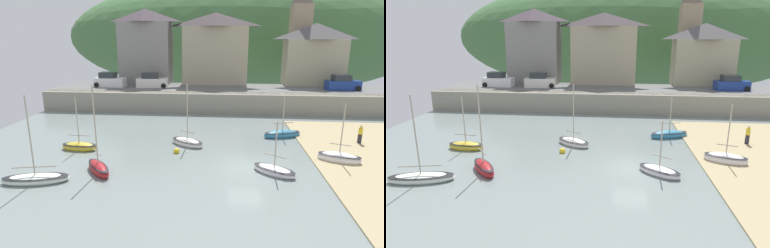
# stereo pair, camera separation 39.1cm
# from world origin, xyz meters

# --- Properties ---
(quay_seawall) EXTENTS (48.00, 9.40, 2.40)m
(quay_seawall) POSITION_xyz_m (0.00, 17.50, 1.36)
(quay_seawall) COLOR gray
(quay_seawall) RESTS_ON ground
(hillside_backdrop) EXTENTS (80.00, 44.00, 25.12)m
(hillside_backdrop) POSITION_xyz_m (3.15, 55.20, 8.79)
(hillside_backdrop) COLOR #426D3D
(hillside_backdrop) RESTS_ON ground
(waterfront_building_left) EXTENTS (7.45, 4.95, 10.36)m
(waterfront_building_left) POSITION_xyz_m (-12.86, 25.20, 7.66)
(waterfront_building_left) COLOR gray
(waterfront_building_left) RESTS_ON ground
(waterfront_building_centre) EXTENTS (9.22, 4.77, 9.78)m
(waterfront_building_centre) POSITION_xyz_m (-2.90, 25.20, 7.37)
(waterfront_building_centre) COLOR tan
(waterfront_building_centre) RESTS_ON ground
(waterfront_building_right) EXTENTS (8.27, 4.32, 8.36)m
(waterfront_building_right) POSITION_xyz_m (10.83, 25.20, 6.67)
(waterfront_building_right) COLOR tan
(waterfront_building_right) RESTS_ON ground
(church_with_spire) EXTENTS (3.00, 3.00, 16.98)m
(church_with_spire) POSITION_xyz_m (9.53, 29.20, 11.16)
(church_with_spire) COLOR gray
(church_with_spire) RESTS_ON ground
(fishing_boat_green) EXTENTS (3.29, 2.21, 4.65)m
(fishing_boat_green) POSITION_xyz_m (6.94, 1.50, 0.32)
(fishing_boat_green) COLOR white
(fishing_boat_green) RESTS_ON ground
(sailboat_nearest_shore) EXTENTS (3.23, 2.82, 3.93)m
(sailboat_nearest_shore) POSITION_xyz_m (1.80, -1.11, 0.24)
(sailboat_nearest_shore) COLOR white
(sailboat_nearest_shore) RESTS_ON ground
(sailboat_far_left) EXTENTS (3.40, 2.88, 5.42)m
(sailboat_far_left) POSITION_xyz_m (-4.72, 4.32, 0.26)
(sailboat_far_left) COLOR silver
(sailboat_far_left) RESTS_ON ground
(sailboat_tall_mast) EXTENTS (2.71, 3.01, 6.31)m
(sailboat_tall_mast) POSITION_xyz_m (-10.21, -1.98, 0.33)
(sailboat_tall_mast) COLOR maroon
(sailboat_tall_mast) RESTS_ON ground
(sailboat_blue_trim) EXTENTS (4.39, 2.23, 5.85)m
(sailboat_blue_trim) POSITION_xyz_m (-13.68, -3.84, 0.24)
(sailboat_blue_trim) COLOR white
(sailboat_blue_trim) RESTS_ON ground
(rowboat_small_beached) EXTENTS (3.14, 1.47, 4.58)m
(rowboat_small_beached) POSITION_xyz_m (-13.48, 2.38, 0.27)
(rowboat_small_beached) COLOR gold
(rowboat_small_beached) RESTS_ON ground
(sailboat_white_hull) EXTENTS (3.74, 2.10, 3.96)m
(sailboat_white_hull) POSITION_xyz_m (3.81, 7.37, 0.28)
(sailboat_white_hull) COLOR teal
(sailboat_white_hull) RESTS_ON ground
(parked_car_near_slipway) EXTENTS (4.19, 1.94, 1.95)m
(parked_car_near_slipway) POSITION_xyz_m (-17.01, 20.70, 3.20)
(parked_car_near_slipway) COLOR silver
(parked_car_near_slipway) RESTS_ON ground
(parked_car_by_wall) EXTENTS (4.19, 1.93, 1.95)m
(parked_car_by_wall) POSITION_xyz_m (-11.21, 20.70, 3.20)
(parked_car_by_wall) COLOR silver
(parked_car_by_wall) RESTS_ON ground
(parked_car_end_of_row) EXTENTS (4.22, 2.01, 1.95)m
(parked_car_end_of_row) POSITION_xyz_m (13.46, 20.70, 3.20)
(parked_car_end_of_row) COLOR navy
(parked_car_end_of_row) RESTS_ON ground
(person_near_water) EXTENTS (0.34, 0.34, 1.62)m
(person_near_water) POSITION_xyz_m (10.12, 5.90, 0.98)
(person_near_water) COLOR #282833
(person_near_water) RESTS_ON ground
(mooring_buoy) EXTENTS (0.50, 0.50, 0.50)m
(mooring_buoy) POSITION_xyz_m (-5.39, 2.33, 0.15)
(mooring_buoy) COLOR yellow
(mooring_buoy) RESTS_ON ground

